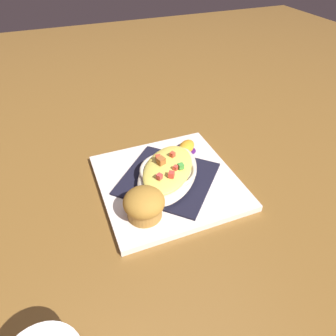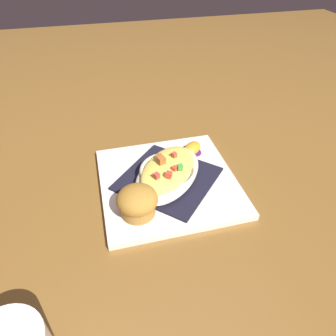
% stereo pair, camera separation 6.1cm
% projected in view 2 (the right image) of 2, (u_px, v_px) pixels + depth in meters
% --- Properties ---
extents(ground_plane, '(2.60, 2.60, 0.00)m').
position_uv_depth(ground_plane, '(168.00, 184.00, 0.64)').
color(ground_plane, brown).
extents(square_plate, '(0.27, 0.27, 0.01)m').
position_uv_depth(square_plate, '(168.00, 182.00, 0.63)').
color(square_plate, white).
rests_on(square_plate, ground_plane).
extents(folded_napkin, '(0.24, 0.24, 0.00)m').
position_uv_depth(folded_napkin, '(168.00, 178.00, 0.63)').
color(folded_napkin, black).
rests_on(folded_napkin, square_plate).
extents(gratin_dish, '(0.21, 0.22, 0.05)m').
position_uv_depth(gratin_dish, '(168.00, 171.00, 0.61)').
color(gratin_dish, beige).
rests_on(gratin_dish, folded_napkin).
extents(muffin, '(0.07, 0.07, 0.06)m').
position_uv_depth(muffin, '(137.00, 202.00, 0.54)').
color(muffin, '#A67432').
rests_on(muffin, square_plate).
extents(orange_garnish, '(0.06, 0.06, 0.02)m').
position_uv_depth(orange_garnish, '(192.00, 149.00, 0.69)').
color(orange_garnish, '#451761').
rests_on(orange_garnish, square_plate).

